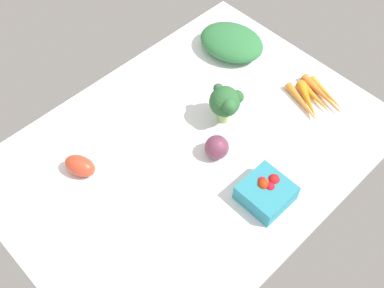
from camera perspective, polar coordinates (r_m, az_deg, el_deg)
The scene contains 7 objects.
tablecloth at distance 129.80cm, azimuth -0.00°, elevation -0.77°, with size 104.00×76.00×2.00cm, color white.
red_onion_center at distance 125.35cm, azimuth 3.01°, elevation -0.39°, with size 6.55×6.55×6.55cm, color brown.
leafy_greens_clump at distance 152.61cm, azimuth 4.80°, elevation 12.17°, with size 16.18×20.77×6.98cm, color #2F753F.
broccoli_head at distance 129.59cm, azimuth 4.05°, elevation 5.20°, with size 9.17×9.80×12.17cm.
berry_basket at distance 119.77cm, azimuth 8.94°, elevation -5.73°, with size 11.72×11.72×6.42cm.
roma_tomato at distance 126.00cm, azimuth -13.37°, elevation -2.57°, with size 8.66×5.35×5.35cm, color #CF4329.
carrot_bunch at distance 143.06cm, azimuth 14.62°, elevation 5.34°, with size 14.63×19.03×2.91cm.
Camera 1 is at (-51.70, -53.48, 107.37)cm, focal length 44.20 mm.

